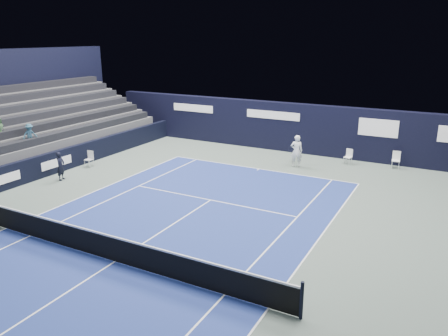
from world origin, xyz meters
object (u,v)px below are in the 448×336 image
(folding_chair_back_a, at_px, (349,154))
(folding_chair_back_b, at_px, (396,159))
(tennis_player, at_px, (296,151))
(line_judge_chair, at_px, (90,158))
(tennis_net, at_px, (114,248))

(folding_chair_back_a, xyz_separation_m, folding_chair_back_b, (2.54, 0.38, -0.04))
(tennis_player, bearing_deg, folding_chair_back_a, 38.63)
(line_judge_chair, relative_size, tennis_net, 0.07)
(folding_chair_back_b, bearing_deg, folding_chair_back_a, -176.89)
(folding_chair_back_b, relative_size, line_judge_chair, 1.07)
(folding_chair_back_b, xyz_separation_m, tennis_net, (-6.70, -15.68, -0.04))
(tennis_player, bearing_deg, folding_chair_back_b, 25.30)
(folding_chair_back_a, xyz_separation_m, tennis_player, (-2.51, -2.01, 0.33))
(line_judge_chair, xyz_separation_m, tennis_player, (10.38, 5.49, 0.40))
(tennis_net, height_order, tennis_player, tennis_player)
(tennis_net, bearing_deg, folding_chair_back_a, 74.76)
(line_judge_chair, bearing_deg, tennis_player, 22.40)
(tennis_net, distance_m, tennis_player, 13.40)
(folding_chair_back_a, distance_m, folding_chair_back_b, 2.56)
(folding_chair_back_b, bearing_deg, tennis_player, -160.08)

